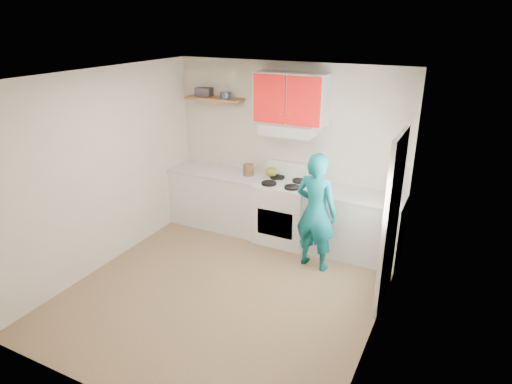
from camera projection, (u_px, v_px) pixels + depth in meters
The scene contains 21 objects.
floor at pixel (226, 290), 5.53m from camera, with size 3.80×3.80×0.00m, color brown.
ceiling at pixel (219, 76), 4.57m from camera, with size 3.60×3.80×0.04m, color white.
back_wall at pixel (287, 151), 6.63m from camera, with size 3.60×0.04×2.60m, color beige.
front_wall at pixel (99, 274), 3.47m from camera, with size 3.60×0.04×2.60m, color beige.
left_wall at pixel (104, 171), 5.80m from camera, with size 0.04×3.80×2.60m, color beige.
right_wall at pixel (383, 224), 4.30m from camera, with size 0.04×3.80×2.60m, color beige.
door at pixel (391, 222), 5.00m from camera, with size 0.05×0.85×2.05m, color white.
door_glass at pixel (393, 186), 4.85m from camera, with size 0.01×0.55×0.95m, color white.
counter_left at pixel (219, 199), 7.13m from camera, with size 1.52×0.60×0.90m, color silver.
counter_right at pixel (353, 225), 6.22m from camera, with size 1.32×0.60×0.90m, color silver.
stove at pixel (284, 212), 6.63m from camera, with size 0.76×0.65×0.92m, color white.
range_hood at pixel (289, 129), 6.26m from camera, with size 0.76×0.44×0.15m, color silver.
upper_cabinets at pixel (291, 98), 6.15m from camera, with size 1.02×0.33×0.70m, color red.
shelf at pixel (215, 99), 6.72m from camera, with size 0.90×0.30×0.04m, color brown.
books at pixel (204, 92), 6.81m from camera, with size 0.24×0.17×0.13m, color #373035.
tin at pixel (226, 95), 6.60m from camera, with size 0.16×0.16×0.10m, color #333D4C.
kettle at pixel (271, 172), 6.69m from camera, with size 0.18×0.18×0.15m, color olive.
crock at pixel (248, 171), 6.75m from camera, with size 0.16×0.16×0.19m, color brown.
cutting_board at pixel (336, 193), 6.11m from camera, with size 0.28×0.21×0.02m, color olive.
silicone_mat at pixel (386, 202), 5.86m from camera, with size 0.33×0.27×0.01m, color red.
person at pixel (316, 212), 5.79m from camera, with size 0.58×0.38×1.60m, color #0B6268.
Camera 1 is at (2.44, -4.03, 3.17)m, focal length 31.18 mm.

